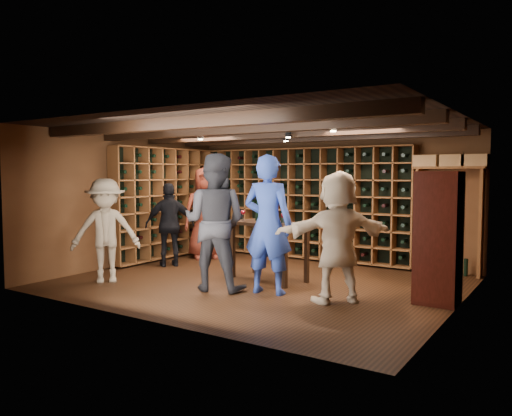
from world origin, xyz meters
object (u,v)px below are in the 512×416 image
Objects in this scene: guest_red_floral at (205,213)px; guest_woman_black at (170,225)px; tasting_table at (269,229)px; guest_khaki at (106,231)px; guest_beige at (337,237)px; man_blue_shirt at (268,224)px; display_cabinet at (438,240)px; man_grey_suit at (215,222)px.

guest_red_floral is 1.07m from guest_woman_black.
guest_red_floral reaches higher than tasting_table.
guest_khaki reaches higher than tasting_table.
guest_woman_black is 0.88× the size of guest_beige.
guest_khaki is (0.08, -2.64, -0.11)m from guest_red_floral.
man_blue_shirt is 3.26m from guest_red_floral.
man_blue_shirt reaches higher than guest_woman_black.
tasting_table is at bearing -71.06° from guest_beige.
display_cabinet is 1.11× the size of guest_woman_black.
man_grey_suit is at bearing -101.08° from guest_red_floral.
tasting_table is at bearing -122.05° from man_grey_suit.
guest_beige reaches higher than guest_khaki.
guest_woman_black is at bearing -142.69° from guest_red_floral.
man_blue_shirt reaches higher than guest_red_floral.
guest_red_floral is 2.45m from tasting_table.
guest_khaki reaches higher than guest_woman_black.
display_cabinet is 2.68m from tasting_table.
guest_khaki is at bearing -33.18° from guest_beige.
guest_woman_black is at bearing -169.21° from tasting_table.
guest_woman_black is at bearing -57.49° from guest_beige.
guest_woman_black is (-1.88, 1.05, -0.24)m from man_grey_suit.
tasting_table is (-1.52, 0.69, -0.06)m from guest_beige.
man_blue_shirt is 0.82m from man_grey_suit.
guest_woman_black is 1.58m from guest_khaki.
man_blue_shirt is at bearing 114.13° from guest_woman_black.
display_cabinet is at bearing -65.62° from guest_red_floral.
man_blue_shirt is 1.29× the size of guest_woman_black.
display_cabinet is 2.34m from man_blue_shirt.
man_grey_suit is at bearing -161.55° from display_cabinet.
guest_red_floral is at bearing -63.29° from man_grey_suit.
man_grey_suit reaches higher than guest_khaki.
tasting_table is (-0.47, 0.79, -0.17)m from man_blue_shirt.
guest_woman_black reaches higher than tasting_table.
display_cabinet is 0.98× the size of guest_beige.
man_grey_suit is at bearing 101.86° from guest_woman_black.
guest_beige is 1.67m from tasting_table.
guest_khaki is at bearing -141.06° from guest_red_floral.
display_cabinet is at bearing -31.07° from guest_khaki.
man_blue_shirt is 1.06m from guest_beige.
man_grey_suit reaches higher than display_cabinet.
display_cabinet reaches higher than tasting_table.
guest_woman_black is at bearing 179.39° from display_cabinet.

